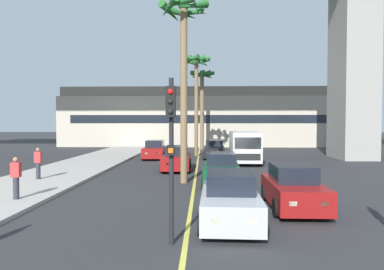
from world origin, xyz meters
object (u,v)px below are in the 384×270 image
car_queue_front (155,150)px  palm_tree_near_median (202,87)px  palm_tree_far_median (184,37)px  pedestrian_mid_block (16,177)px  traffic_light_median_near (171,138)px  car_queue_third (214,150)px  palm_tree_mid_median (196,73)px  pedestrian_near_crosswalk (38,163)px  car_queue_sixth (230,200)px  car_queue_fourth (221,170)px  delivery_van (244,146)px  car_queue_second (176,159)px  car_queue_fifth (293,188)px

car_queue_front → palm_tree_near_median: palm_tree_near_median is taller
palm_tree_near_median → palm_tree_far_median: palm_tree_far_median is taller
car_queue_front → pedestrian_mid_block: 17.14m
palm_tree_far_median → traffic_light_median_near: bearing=-88.9°
car_queue_third → palm_tree_mid_median: palm_tree_mid_median is taller
palm_tree_mid_median → pedestrian_near_crosswalk: palm_tree_mid_median is taller
car_queue_sixth → palm_tree_far_median: size_ratio=0.45×
palm_tree_far_median → pedestrian_mid_block: palm_tree_far_median is taller
car_queue_fourth → delivery_van: 9.51m
car_queue_sixth → pedestrian_near_crosswalk: size_ratio=2.56×
delivery_van → palm_tree_mid_median: size_ratio=0.58×
delivery_van → pedestrian_mid_block: bearing=-126.8°
car_queue_third → palm_tree_far_median: palm_tree_far_median is taller
traffic_light_median_near → pedestrian_mid_block: size_ratio=2.59×
car_queue_sixth → pedestrian_near_crosswalk: pedestrian_near_crosswalk is taller
palm_tree_near_median → pedestrian_mid_block: (-6.97, -27.52, -6.00)m
car_queue_third → palm_tree_mid_median: (-1.58, 2.08, 6.82)m
car_queue_second → car_queue_fourth: bearing=-63.5°
car_queue_third → pedestrian_near_crosswalk: 15.66m
car_queue_fourth → pedestrian_near_crosswalk: 9.45m
palm_tree_mid_median → pedestrian_near_crosswalk: (-7.88, -14.56, -6.54)m
car_queue_fifth → car_queue_sixth: same height
palm_tree_far_median → delivery_van: bearing=65.4°
pedestrian_near_crosswalk → delivery_van: bearing=37.1°
car_queue_fourth → palm_tree_near_median: 23.97m
car_queue_sixth → pedestrian_mid_block: size_ratio=2.56×
pedestrian_near_crosswalk → pedestrian_mid_block: same height
traffic_light_median_near → palm_tree_mid_median: bearing=89.7°
car_queue_fifth → car_queue_fourth: bearing=115.3°
car_queue_second → palm_tree_far_median: 8.29m
delivery_van → pedestrian_near_crosswalk: (-11.62, -8.79, -0.29)m
car_queue_fifth → delivery_van: (-0.15, 14.17, 0.57)m
car_queue_front → car_queue_second: bearing=-71.7°
car_queue_third → car_queue_second: bearing=-109.1°
car_queue_front → pedestrian_near_crosswalk: size_ratio=2.55×
palm_tree_near_median → pedestrian_near_crosswalk: (-8.36, -22.66, -6.00)m
delivery_van → pedestrian_near_crosswalk: 14.57m
car_queue_third → car_queue_fourth: (-0.02, -12.93, 0.00)m
car_queue_sixth → delivery_van: bearing=82.1°
car_queue_second → car_queue_fifth: (4.95, -10.20, 0.00)m
car_queue_front → palm_tree_far_median: 14.13m
car_queue_second → traffic_light_median_near: size_ratio=0.98×
car_queue_second → pedestrian_mid_block: bearing=-119.3°
pedestrian_near_crosswalk → pedestrian_mid_block: size_ratio=1.00×
palm_tree_mid_median → pedestrian_mid_block: (-6.49, -19.41, -6.54)m
car_queue_fifth → palm_tree_far_median: size_ratio=0.44×
car_queue_fifth → car_queue_sixth: size_ratio=0.99×
traffic_light_median_near → pedestrian_near_crosswalk: (-7.75, 9.42, -1.72)m
car_queue_fourth → pedestrian_near_crosswalk: (-9.44, 0.45, 0.28)m
palm_tree_mid_median → pedestrian_near_crosswalk: size_ratio=5.64×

